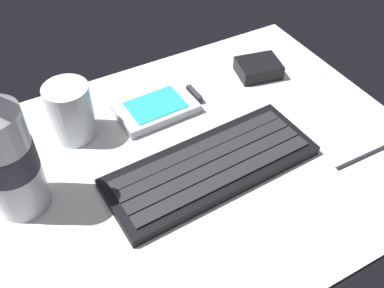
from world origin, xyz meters
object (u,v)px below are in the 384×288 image
object	(u,v)px
handheld_device	(160,107)
keyboard	(211,166)
juice_cup	(71,113)
water_bottle	(5,153)
charger_block	(258,68)
stylus_pen	(364,156)

from	to	relation	value
handheld_device	keyboard	bearing A→B (deg)	-87.45
handheld_device	juice_cup	world-z (taller)	juice_cup
keyboard	juice_cup	size ratio (longest dim) A/B	3.47
water_bottle	charger_block	distance (cm)	43.19
juice_cup	water_bottle	distance (cm)	14.24
keyboard	handheld_device	world-z (taller)	keyboard
stylus_pen	keyboard	bearing A→B (deg)	157.95
keyboard	stylus_pen	distance (cm)	21.48
juice_cup	charger_block	xyz separation A→B (cm)	(31.96, -0.85, -2.71)
charger_block	water_bottle	bearing A→B (deg)	-168.81
keyboard	stylus_pen	size ratio (longest dim) A/B	3.10
keyboard	juice_cup	bearing A→B (deg)	130.94
juice_cup	stylus_pen	bearing A→B (deg)	-35.76
handheld_device	charger_block	world-z (taller)	charger_block
keyboard	stylus_pen	bearing A→B (deg)	-22.77
juice_cup	stylus_pen	world-z (taller)	juice_cup
handheld_device	stylus_pen	bearing A→B (deg)	-48.13
juice_cup	charger_block	size ratio (longest dim) A/B	1.21
handheld_device	juice_cup	bearing A→B (deg)	174.12
water_bottle	juice_cup	bearing A→B (deg)	43.14
juice_cup	water_bottle	xyz separation A→B (cm)	(-9.70, -9.09, 5.10)
water_bottle	handheld_device	bearing A→B (deg)	18.75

